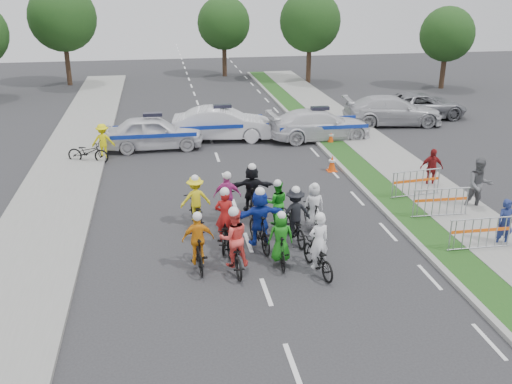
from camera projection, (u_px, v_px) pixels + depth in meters
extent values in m
plane|color=#28282B|center=(266.00, 292.00, 15.01)|extent=(90.00, 90.00, 0.00)
cube|color=gray|center=(380.00, 206.00, 20.40)|extent=(0.20, 60.00, 0.12)
cube|color=#184817|center=(398.00, 205.00, 20.51)|extent=(1.20, 60.00, 0.11)
cube|color=gray|center=(445.00, 202.00, 20.79)|extent=(2.40, 60.00, 0.13)
cube|color=gray|center=(42.00, 229.00, 18.55)|extent=(3.00, 60.00, 0.13)
imported|color=black|center=(318.00, 257.00, 15.84)|extent=(0.95, 1.91, 0.96)
imported|color=white|center=(319.00, 241.00, 15.62)|extent=(0.64, 0.48, 1.60)
sphere|color=white|center=(320.00, 217.00, 15.30)|extent=(0.28, 0.28, 0.28)
imported|color=black|center=(280.00, 249.00, 16.27)|extent=(0.53, 1.64, 0.97)
imported|color=#197F17|center=(281.00, 236.00, 16.07)|extent=(0.73, 0.50, 1.46)
sphere|color=white|center=(282.00, 215.00, 15.79)|extent=(0.25, 0.25, 0.25)
imported|color=black|center=(234.00, 253.00, 15.97)|extent=(0.80, 1.97, 1.01)
imported|color=#FF4D46|center=(234.00, 238.00, 15.74)|extent=(0.86, 0.69, 1.69)
sphere|color=white|center=(234.00, 212.00, 15.41)|extent=(0.29, 0.29, 0.29)
imported|color=black|center=(198.00, 252.00, 16.05)|extent=(0.57, 1.71, 1.02)
imported|color=orange|center=(198.00, 239.00, 15.85)|extent=(0.91, 0.42, 1.52)
sphere|color=white|center=(197.00, 216.00, 15.55)|extent=(0.26, 0.26, 0.26)
imported|color=black|center=(294.00, 227.00, 17.72)|extent=(0.85, 1.89, 0.96)
imported|color=black|center=(295.00, 213.00, 17.49)|extent=(1.10, 0.71, 1.60)
sphere|color=white|center=(296.00, 190.00, 17.18)|extent=(0.28, 0.28, 0.28)
imported|color=black|center=(259.00, 230.00, 17.25)|extent=(0.81, 1.97, 1.15)
imported|color=#1733AE|center=(260.00, 217.00, 17.04)|extent=(1.65, 0.74, 1.72)
sphere|color=white|center=(260.00, 192.00, 16.70)|extent=(0.30, 0.30, 0.30)
imported|color=black|center=(225.00, 231.00, 17.39)|extent=(1.03, 2.01, 1.01)
imported|color=#B41716|center=(225.00, 216.00, 17.16)|extent=(0.68, 0.51, 1.67)
sphere|color=white|center=(225.00, 192.00, 16.83)|extent=(0.29, 0.29, 0.29)
imported|color=black|center=(313.00, 216.00, 18.51)|extent=(0.62, 1.62, 0.95)
imported|color=white|center=(314.00, 205.00, 18.31)|extent=(0.74, 0.53, 1.43)
sphere|color=white|center=(315.00, 186.00, 18.04)|extent=(0.25, 0.25, 0.25)
imported|color=black|center=(276.00, 216.00, 18.63)|extent=(0.82, 1.76, 0.89)
imported|color=#1C9E1C|center=(277.00, 203.00, 18.41)|extent=(0.79, 0.65, 1.49)
sphere|color=white|center=(278.00, 183.00, 18.12)|extent=(0.26, 0.26, 0.26)
imported|color=black|center=(227.00, 208.00, 19.05)|extent=(0.72, 1.80, 1.05)
imported|color=#D33A9D|center=(227.00, 196.00, 18.85)|extent=(0.96, 0.50, 1.57)
sphere|color=white|center=(227.00, 176.00, 18.54)|extent=(0.27, 0.27, 0.27)
imported|color=black|center=(196.00, 212.00, 18.88)|extent=(0.84, 1.83, 0.93)
imported|color=yellow|center=(196.00, 199.00, 18.66)|extent=(1.06, 0.70, 1.54)
sphere|color=white|center=(195.00, 179.00, 18.35)|extent=(0.27, 0.27, 0.27)
imported|color=black|center=(252.00, 200.00, 19.69)|extent=(0.73, 1.85, 1.08)
imported|color=black|center=(252.00, 188.00, 19.48)|extent=(1.55, 0.66, 1.62)
sphere|color=white|center=(252.00, 167.00, 19.16)|extent=(0.28, 0.28, 0.28)
imported|color=silver|center=(154.00, 133.00, 27.06)|extent=(4.66, 1.92, 1.58)
imported|color=silver|center=(223.00, 124.00, 28.53)|extent=(5.13, 2.29, 1.64)
imported|color=silver|center=(319.00, 125.00, 28.64)|extent=(5.33, 2.41, 1.51)
imported|color=silver|center=(393.00, 111.00, 31.43)|extent=(5.65, 2.79, 1.58)
imported|color=slate|center=(421.00, 105.00, 32.92)|extent=(5.32, 2.53, 1.47)
imported|color=navy|center=(505.00, 224.00, 17.24)|extent=(0.58, 0.40, 1.54)
imported|color=#55555A|center=(479.00, 185.00, 19.84)|extent=(1.03, 0.86, 1.91)
imported|color=maroon|center=(431.00, 168.00, 22.12)|extent=(0.95, 0.46, 1.57)
imported|color=yellow|center=(103.00, 141.00, 25.74)|extent=(1.04, 0.63, 1.57)
cube|color=#F24C0C|center=(332.00, 171.00, 24.23)|extent=(0.40, 0.40, 0.03)
cone|color=#F24C0C|center=(332.00, 163.00, 24.11)|extent=(0.36, 0.36, 0.70)
cylinder|color=silver|center=(332.00, 161.00, 24.07)|extent=(0.29, 0.29, 0.08)
cube|color=#F24C0C|center=(330.00, 143.00, 28.11)|extent=(0.40, 0.40, 0.03)
cone|color=#F24C0C|center=(331.00, 137.00, 27.99)|extent=(0.36, 0.36, 0.70)
cylinder|color=silver|center=(331.00, 135.00, 27.96)|extent=(0.29, 0.29, 0.08)
imported|color=black|center=(88.00, 152.00, 25.12)|extent=(1.98, 1.19, 0.98)
cylinder|color=#382619|center=(309.00, 61.00, 43.46)|extent=(0.36, 0.36, 3.25)
sphere|color=#123A15|center=(310.00, 21.00, 42.42)|extent=(4.55, 4.55, 4.55)
cylinder|color=#382619|center=(443.00, 69.00, 41.30)|extent=(0.36, 0.36, 2.75)
sphere|color=#123A15|center=(447.00, 34.00, 40.42)|extent=(3.85, 3.85, 3.85)
cylinder|color=#382619|center=(67.00, 61.00, 42.39)|extent=(0.36, 0.36, 3.50)
sphere|color=#123A15|center=(62.00, 17.00, 41.27)|extent=(4.90, 4.90, 4.90)
cylinder|color=#382619|center=(224.00, 57.00, 46.23)|extent=(0.36, 0.36, 3.00)
sphere|color=#123A15|center=(224.00, 23.00, 45.27)|extent=(4.20, 4.20, 4.20)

